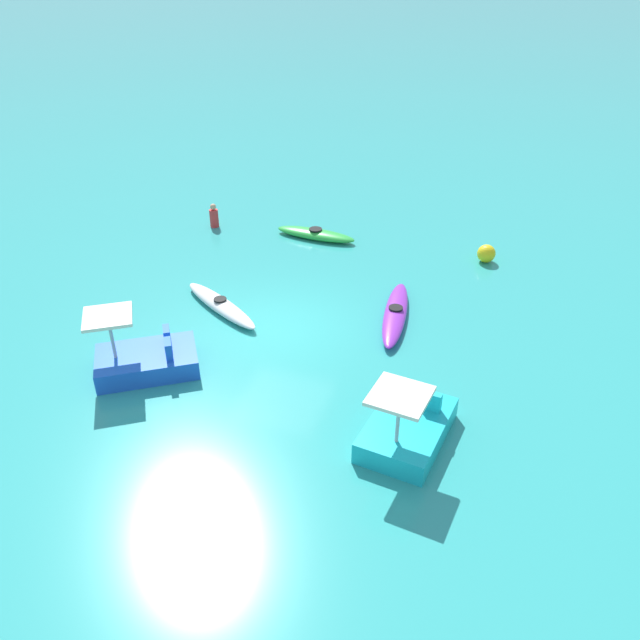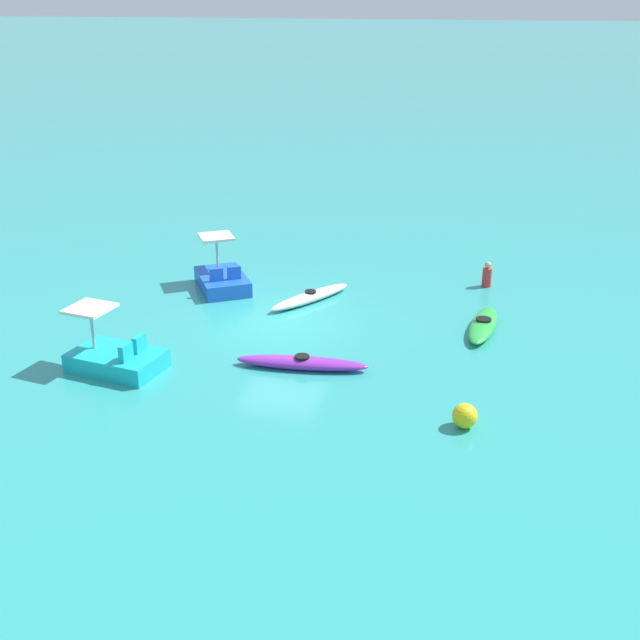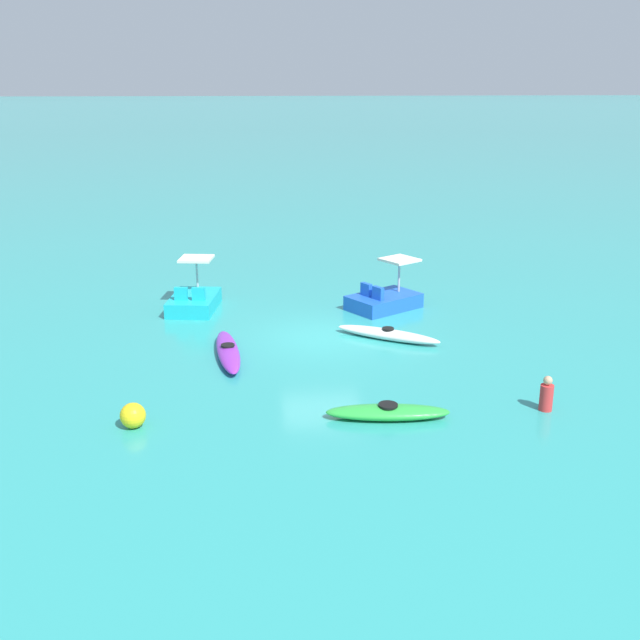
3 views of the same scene
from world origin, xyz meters
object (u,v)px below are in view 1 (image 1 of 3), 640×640
at_px(kayak_purple, 395,314).
at_px(kayak_green, 316,234).
at_px(kayak_white, 221,305).
at_px(pedal_boat_cyan, 407,427).
at_px(person_near_shore, 214,217).
at_px(buoy_yellow, 486,254).
at_px(pedal_boat_blue, 146,359).

xyz_separation_m(kayak_purple, kayak_green, (-4.50, -3.90, 0.00)).
bearing_deg(kayak_white, pedal_boat_cyan, 59.26).
relative_size(pedal_boat_cyan, person_near_shore, 2.96).
relative_size(kayak_green, pedal_boat_cyan, 1.14).
distance_m(kayak_purple, pedal_boat_cyan, 4.96).
relative_size(kayak_green, person_near_shore, 3.38).
height_order(pedal_boat_cyan, buoy_yellow, pedal_boat_cyan).
relative_size(kayak_purple, person_near_shore, 4.12).
bearing_deg(buoy_yellow, kayak_purple, -24.07).
height_order(buoy_yellow, person_near_shore, person_near_shore).
relative_size(pedal_boat_cyan, buoy_yellow, 4.39).
xyz_separation_m(kayak_purple, pedal_boat_blue, (4.35, -5.24, 0.17)).
relative_size(buoy_yellow, person_near_shore, 0.67).
bearing_deg(person_near_shore, kayak_white, 28.37).
bearing_deg(kayak_white, pedal_boat_blue, -7.10).
relative_size(kayak_green, buoy_yellow, 5.01).
relative_size(kayak_purple, kayak_green, 1.22).
height_order(kayak_purple, person_near_shore, person_near_shore).
height_order(kayak_white, buoy_yellow, buoy_yellow).
distance_m(kayak_green, buoy_yellow, 5.91).
bearing_deg(person_near_shore, kayak_purple, 60.91).
xyz_separation_m(kayak_green, buoy_yellow, (0.00, 5.90, 0.13)).
bearing_deg(pedal_boat_cyan, kayak_green, -150.63).
xyz_separation_m(kayak_green, person_near_shore, (0.17, -3.88, 0.22)).
height_order(kayak_white, kayak_purple, same).
bearing_deg(kayak_white, person_near_shore, -151.63).
xyz_separation_m(kayak_purple, buoy_yellow, (-4.49, 2.01, 0.13)).
height_order(kayak_green, pedal_boat_cyan, pedal_boat_cyan).
distance_m(kayak_purple, pedal_boat_blue, 6.81).
bearing_deg(buoy_yellow, kayak_white, -50.64).
height_order(pedal_boat_blue, person_near_shore, pedal_boat_blue).
xyz_separation_m(kayak_white, person_near_shore, (-5.44, -2.94, 0.22)).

